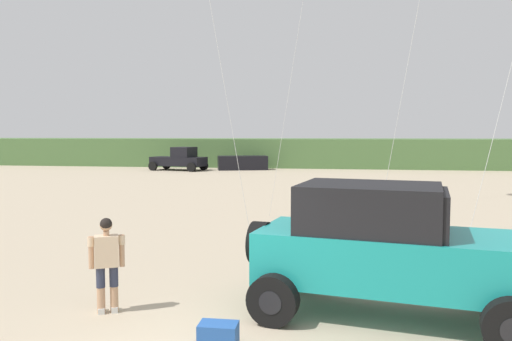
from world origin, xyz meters
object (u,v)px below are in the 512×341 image
(person_watching, at_px, (107,260))
(distant_pickup, at_px, (180,159))
(cooler_box, at_px, (218,336))
(jeep, at_px, (386,247))
(distant_sedan, at_px, (242,163))

(person_watching, xyz_separation_m, distant_pickup, (-9.11, 32.62, 0.00))
(cooler_box, relative_size, distant_pickup, 0.11)
(cooler_box, xyz_separation_m, distant_pickup, (-11.36, 33.76, 0.75))
(person_watching, height_order, distant_pickup, distant_pickup)
(jeep, height_order, distant_pickup, jeep)
(distant_sedan, bearing_deg, person_watching, -99.88)
(person_watching, bearing_deg, distant_pickup, 105.61)
(jeep, bearing_deg, person_watching, -172.92)
(distant_pickup, height_order, distant_sedan, distant_pickup)
(jeep, height_order, person_watching, jeep)
(person_watching, bearing_deg, jeep, 7.08)
(distant_pickup, bearing_deg, person_watching, -74.39)
(distant_sedan, bearing_deg, distant_pickup, -179.86)
(jeep, bearing_deg, distant_sedan, 104.63)
(jeep, distance_m, person_watching, 4.79)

